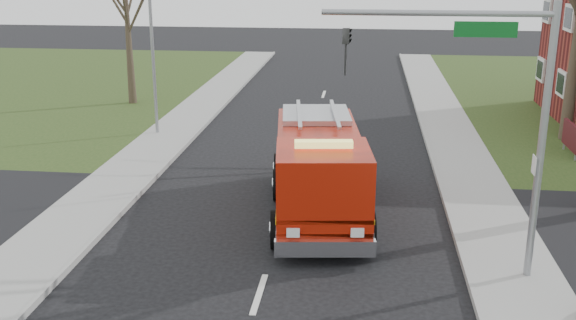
# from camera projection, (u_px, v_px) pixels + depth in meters

# --- Properties ---
(ground) EXTENTS (120.00, 120.00, 0.00)m
(ground) POSITION_uv_depth(u_px,v_px,m) (259.00, 294.00, 16.06)
(ground) COLOR black
(ground) RESTS_ON ground
(sidewalk_right) EXTENTS (2.40, 80.00, 0.15)m
(sidewalk_right) POSITION_uv_depth(u_px,v_px,m) (527.00, 306.00, 15.35)
(sidewalk_right) COLOR #9A9A95
(sidewalk_right) RESTS_ON ground
(sidewalk_left) EXTENTS (2.40, 80.00, 0.15)m
(sidewalk_left) POSITION_uv_depth(u_px,v_px,m) (13.00, 278.00, 16.71)
(sidewalk_left) COLOR #9A9A95
(sidewalk_left) RESTS_ON ground
(health_center_sign) EXTENTS (0.12, 2.00, 1.40)m
(health_center_sign) POSITION_uv_depth(u_px,v_px,m) (571.00, 137.00, 26.52)
(health_center_sign) COLOR #471016
(health_center_sign) RESTS_ON ground
(traffic_signal_mast) EXTENTS (5.29, 0.18, 6.80)m
(traffic_signal_mast) POSITION_uv_depth(u_px,v_px,m) (490.00, 93.00, 15.53)
(traffic_signal_mast) COLOR gray
(traffic_signal_mast) RESTS_ON ground
(utility_pole_far) EXTENTS (0.14, 0.14, 7.00)m
(utility_pole_far) POSITION_uv_depth(u_px,v_px,m) (153.00, 57.00, 29.07)
(utility_pole_far) COLOR gray
(utility_pole_far) RESTS_ON ground
(fire_engine) EXTENTS (3.60, 7.78, 3.03)m
(fire_engine) POSITION_uv_depth(u_px,v_px,m) (319.00, 173.00, 20.58)
(fire_engine) COLOR #A71707
(fire_engine) RESTS_ON ground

